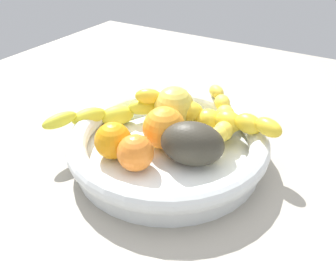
{
  "coord_description": "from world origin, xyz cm",
  "views": [
    {
      "loc": [
        22.64,
        -37.88,
        36.11
      ],
      "look_at": [
        0.0,
        0.0,
        8.35
      ],
      "focal_mm": 37.36,
      "sensor_mm": 36.0,
      "label": 1
    }
  ],
  "objects_px": {
    "orange_mid_left": "(113,141)",
    "orange_mid_right": "(135,153)",
    "fruit_bowl": "(168,145)",
    "avocado_dark": "(192,144)",
    "banana_arching_top": "(221,120)",
    "banana_draped_left": "(118,112)",
    "apple_yellow": "(174,106)",
    "orange_front": "(163,128)",
    "banana_draped_right": "(207,115)"
  },
  "relations": [
    {
      "from": "orange_mid_left",
      "to": "avocado_dark",
      "type": "bearing_deg",
      "value": 24.03
    },
    {
      "from": "apple_yellow",
      "to": "avocado_dark",
      "type": "bearing_deg",
      "value": -46.47
    },
    {
      "from": "banana_draped_left",
      "to": "apple_yellow",
      "type": "height_order",
      "value": "apple_yellow"
    },
    {
      "from": "apple_yellow",
      "to": "banana_draped_right",
      "type": "bearing_deg",
      "value": 0.41
    },
    {
      "from": "fruit_bowl",
      "to": "avocado_dark",
      "type": "relative_size",
      "value": 3.34
    },
    {
      "from": "banana_draped_right",
      "to": "orange_front",
      "type": "xyz_separation_m",
      "value": [
        -0.04,
        -0.07,
        -0.0
      ]
    },
    {
      "from": "orange_front",
      "to": "avocado_dark",
      "type": "bearing_deg",
      "value": -12.31
    },
    {
      "from": "orange_mid_left",
      "to": "apple_yellow",
      "type": "bearing_deg",
      "value": 77.17
    },
    {
      "from": "fruit_bowl",
      "to": "orange_front",
      "type": "distance_m",
      "value": 0.03
    },
    {
      "from": "orange_mid_left",
      "to": "fruit_bowl",
      "type": "bearing_deg",
      "value": 47.09
    },
    {
      "from": "avocado_dark",
      "to": "banana_arching_top",
      "type": "bearing_deg",
      "value": 85.28
    },
    {
      "from": "banana_arching_top",
      "to": "orange_mid_left",
      "type": "bearing_deg",
      "value": -129.96
    },
    {
      "from": "avocado_dark",
      "to": "banana_draped_left",
      "type": "bearing_deg",
      "value": 170.68
    },
    {
      "from": "banana_arching_top",
      "to": "orange_mid_left",
      "type": "relative_size",
      "value": 3.36
    },
    {
      "from": "apple_yellow",
      "to": "banana_arching_top",
      "type": "bearing_deg",
      "value": 4.79
    },
    {
      "from": "orange_mid_left",
      "to": "avocado_dark",
      "type": "distance_m",
      "value": 0.11
    },
    {
      "from": "avocado_dark",
      "to": "fruit_bowl",
      "type": "bearing_deg",
      "value": 163.76
    },
    {
      "from": "fruit_bowl",
      "to": "orange_mid_left",
      "type": "bearing_deg",
      "value": -132.91
    },
    {
      "from": "orange_mid_left",
      "to": "orange_mid_right",
      "type": "relative_size",
      "value": 1.05
    },
    {
      "from": "banana_draped_left",
      "to": "orange_mid_right",
      "type": "bearing_deg",
      "value": -40.59
    },
    {
      "from": "fruit_bowl",
      "to": "banana_draped_left",
      "type": "distance_m",
      "value": 0.11
    },
    {
      "from": "banana_draped_right",
      "to": "avocado_dark",
      "type": "xyz_separation_m",
      "value": [
        0.02,
        -0.08,
        -0.0
      ]
    },
    {
      "from": "banana_arching_top",
      "to": "avocado_dark",
      "type": "relative_size",
      "value": 2.01
    },
    {
      "from": "banana_draped_left",
      "to": "avocado_dark",
      "type": "height_order",
      "value": "avocado_dark"
    },
    {
      "from": "apple_yellow",
      "to": "orange_mid_right",
      "type": "bearing_deg",
      "value": -83.41
    },
    {
      "from": "banana_arching_top",
      "to": "orange_front",
      "type": "height_order",
      "value": "orange_front"
    },
    {
      "from": "orange_front",
      "to": "orange_mid_right",
      "type": "bearing_deg",
      "value": -94.81
    },
    {
      "from": "banana_arching_top",
      "to": "apple_yellow",
      "type": "height_order",
      "value": "apple_yellow"
    },
    {
      "from": "orange_mid_left",
      "to": "avocado_dark",
      "type": "relative_size",
      "value": 0.6
    },
    {
      "from": "orange_mid_left",
      "to": "orange_mid_right",
      "type": "bearing_deg",
      "value": -8.48
    },
    {
      "from": "banana_draped_left",
      "to": "orange_front",
      "type": "distance_m",
      "value": 0.1
    },
    {
      "from": "orange_mid_left",
      "to": "avocado_dark",
      "type": "height_order",
      "value": "avocado_dark"
    },
    {
      "from": "banana_arching_top",
      "to": "avocado_dark",
      "type": "height_order",
      "value": "avocado_dark"
    },
    {
      "from": "banana_draped_left",
      "to": "banana_arching_top",
      "type": "height_order",
      "value": "banana_arching_top"
    },
    {
      "from": "fruit_bowl",
      "to": "avocado_dark",
      "type": "xyz_separation_m",
      "value": [
        0.05,
        -0.01,
        0.03
      ]
    },
    {
      "from": "banana_draped_left",
      "to": "banana_draped_right",
      "type": "xyz_separation_m",
      "value": [
        0.14,
        0.06,
        0.01
      ]
    },
    {
      "from": "fruit_bowl",
      "to": "avocado_dark",
      "type": "bearing_deg",
      "value": -16.24
    },
    {
      "from": "orange_mid_right",
      "to": "banana_draped_right",
      "type": "bearing_deg",
      "value": 71.28
    },
    {
      "from": "banana_draped_left",
      "to": "avocado_dark",
      "type": "distance_m",
      "value": 0.15
    },
    {
      "from": "orange_front",
      "to": "orange_mid_left",
      "type": "bearing_deg",
      "value": -130.26
    },
    {
      "from": "orange_front",
      "to": "banana_arching_top",
      "type": "bearing_deg",
      "value": 50.28
    },
    {
      "from": "orange_mid_left",
      "to": "apple_yellow",
      "type": "xyz_separation_m",
      "value": [
        0.03,
        0.13,
        0.01
      ]
    },
    {
      "from": "banana_arching_top",
      "to": "banana_draped_right",
      "type": "bearing_deg",
      "value": -163.75
    },
    {
      "from": "banana_arching_top",
      "to": "avocado_dark",
      "type": "xyz_separation_m",
      "value": [
        -0.01,
        -0.09,
        0.0
      ]
    },
    {
      "from": "banana_arching_top",
      "to": "apple_yellow",
      "type": "distance_m",
      "value": 0.08
    },
    {
      "from": "fruit_bowl",
      "to": "banana_draped_left",
      "type": "bearing_deg",
      "value": 174.02
    },
    {
      "from": "banana_arching_top",
      "to": "orange_front",
      "type": "relative_size",
      "value": 2.81
    },
    {
      "from": "banana_draped_right",
      "to": "avocado_dark",
      "type": "relative_size",
      "value": 2.75
    },
    {
      "from": "banana_arching_top",
      "to": "orange_mid_left",
      "type": "xyz_separation_m",
      "value": [
        -0.11,
        -0.13,
        -0.0
      ]
    },
    {
      "from": "banana_draped_left",
      "to": "orange_mid_right",
      "type": "distance_m",
      "value": 0.12
    }
  ]
}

